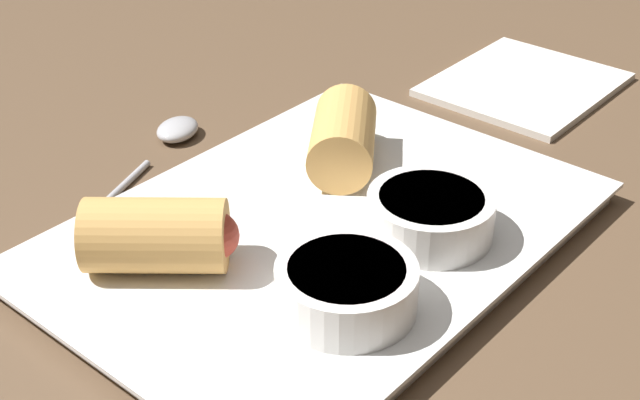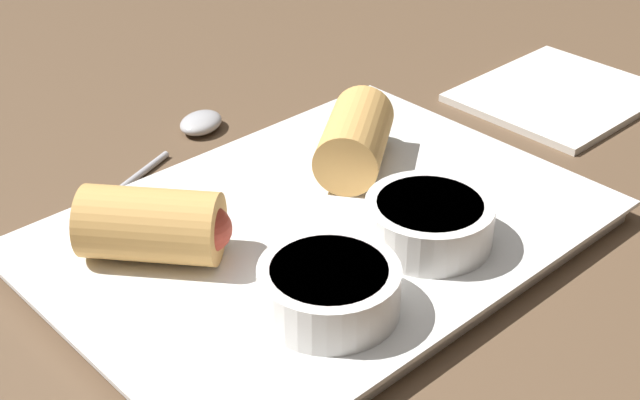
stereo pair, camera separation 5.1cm
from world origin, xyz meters
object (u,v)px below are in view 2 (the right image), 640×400
at_px(serving_plate, 320,233).
at_px(dipping_bowl_near, 329,287).
at_px(spoon, 190,132).
at_px(napkin, 559,95).
at_px(dipping_bowl_far, 429,220).

distance_m(serving_plate, dipping_bowl_near, 0.09).
xyz_separation_m(spoon, napkin, (-0.27, 0.15, -0.00)).
bearing_deg(dipping_bowl_near, spoon, -108.21).
relative_size(spoon, napkin, 1.09).
bearing_deg(spoon, dipping_bowl_far, 92.72).
xyz_separation_m(dipping_bowl_near, dipping_bowl_far, (-0.09, -0.01, 0.00)).
relative_size(serving_plate, dipping_bowl_far, 4.40).
bearing_deg(serving_plate, spoon, -97.87).
relative_size(dipping_bowl_near, napkin, 0.50).
distance_m(dipping_bowl_near, napkin, 0.35).
xyz_separation_m(dipping_bowl_far, napkin, (-0.25, -0.08, -0.03)).
bearing_deg(dipping_bowl_near, serving_plate, -129.73).
bearing_deg(napkin, dipping_bowl_far, 16.92).
distance_m(spoon, napkin, 0.30).
bearing_deg(dipping_bowl_far, serving_plate, -59.32).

